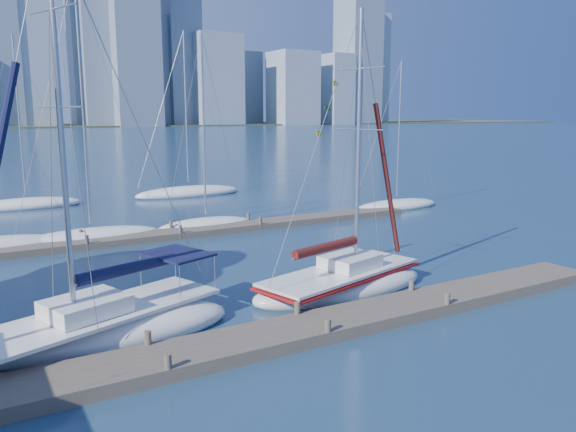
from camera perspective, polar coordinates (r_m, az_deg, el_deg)
ground at (r=18.29m, az=2.42°, el=-11.90°), size 700.00×700.00×0.00m
near_dock at (r=18.21m, az=2.43°, el=-11.32°), size 26.00×2.00×0.40m
far_dock at (r=32.93m, az=-9.68°, el=-1.58°), size 30.00×1.80×0.36m
sailboat_navy at (r=18.41m, az=-18.28°, el=-8.94°), size 8.52×5.24×12.71m
sailboat_maroon at (r=22.05m, az=5.46°, el=-5.54°), size 8.10×4.43×11.30m
bg_boat_1 at (r=32.71m, az=-19.38°, el=-1.96°), size 7.91×3.34×14.35m
bg_boat_2 at (r=34.60m, az=-8.31°, el=-0.86°), size 6.34×3.98×11.89m
bg_boat_5 at (r=42.04m, az=10.96°, el=1.04°), size 7.51×2.27×10.89m
bg_boat_6 at (r=45.83m, az=-25.04°, el=1.05°), size 7.92×2.70×12.77m
bg_boat_7 at (r=48.55m, az=-10.06°, el=2.38°), size 9.49×4.01×13.93m
skyline at (r=307.61m, az=-24.86°, el=14.86°), size 502.45×51.31×106.92m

